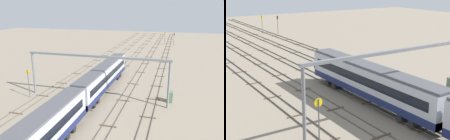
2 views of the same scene
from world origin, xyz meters
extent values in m
plane|color=gray|center=(0.00, 0.00, 0.00)|extent=(207.78, 207.78, 0.00)
cube|color=#59544C|center=(0.00, -10.56, 0.08)|extent=(191.78, 0.07, 0.16)
cube|color=#59544C|center=(0.00, -9.13, 0.08)|extent=(191.78, 0.07, 0.16)
cube|color=#473828|center=(-7.10, -9.84, 0.04)|extent=(0.24, 2.40, 0.08)
cube|color=#473828|center=(0.00, -9.84, 0.04)|extent=(0.24, 2.40, 0.08)
cube|color=#473828|center=(7.10, -9.84, 0.04)|extent=(0.24, 2.40, 0.08)
cube|color=#473828|center=(14.21, -9.84, 0.04)|extent=(0.24, 2.40, 0.08)
cube|color=#473828|center=(21.31, -9.84, 0.04)|extent=(0.24, 2.40, 0.08)
cube|color=#473828|center=(28.41, -9.84, 0.04)|extent=(0.24, 2.40, 0.08)
cube|color=#473828|center=(35.51, -9.84, 0.04)|extent=(0.24, 2.40, 0.08)
cube|color=#473828|center=(42.62, -9.84, 0.04)|extent=(0.24, 2.40, 0.08)
cube|color=#473828|center=(49.72, -9.84, 0.04)|extent=(0.24, 2.40, 0.08)
cube|color=#473828|center=(56.82, -9.84, 0.04)|extent=(0.24, 2.40, 0.08)
cube|color=#473828|center=(63.93, -9.84, 0.04)|extent=(0.24, 2.40, 0.08)
cube|color=#473828|center=(71.03, -9.84, 0.04)|extent=(0.24, 2.40, 0.08)
cube|color=#473828|center=(78.13, -9.84, 0.04)|extent=(0.24, 2.40, 0.08)
cube|color=#473828|center=(85.23, -9.84, 0.04)|extent=(0.24, 2.40, 0.08)
cube|color=#473828|center=(92.34, -9.84, 0.04)|extent=(0.24, 2.40, 0.08)
cube|color=#59544C|center=(0.00, -5.64, 0.08)|extent=(191.78, 0.07, 0.16)
cube|color=#59544C|center=(0.00, -4.20, 0.08)|extent=(191.78, 0.07, 0.16)
cube|color=#473828|center=(-9.13, -4.92, 0.04)|extent=(0.24, 2.40, 0.08)
cube|color=#473828|center=(0.00, -4.92, 0.04)|extent=(0.24, 2.40, 0.08)
cube|color=#473828|center=(9.13, -4.92, 0.04)|extent=(0.24, 2.40, 0.08)
cube|color=#473828|center=(18.26, -4.92, 0.04)|extent=(0.24, 2.40, 0.08)
cube|color=#473828|center=(27.40, -4.92, 0.04)|extent=(0.24, 2.40, 0.08)
cube|color=#473828|center=(36.53, -4.92, 0.04)|extent=(0.24, 2.40, 0.08)
cube|color=#473828|center=(45.66, -4.92, 0.04)|extent=(0.24, 2.40, 0.08)
cube|color=#473828|center=(54.79, -4.92, 0.04)|extent=(0.24, 2.40, 0.08)
cube|color=#473828|center=(63.93, -4.92, 0.04)|extent=(0.24, 2.40, 0.08)
cube|color=#473828|center=(73.06, -4.92, 0.04)|extent=(0.24, 2.40, 0.08)
cube|color=#473828|center=(82.19, -4.92, 0.04)|extent=(0.24, 2.40, 0.08)
cube|color=#59544C|center=(0.00, -0.72, 0.08)|extent=(191.78, 0.07, 0.16)
cube|color=#59544C|center=(0.00, 0.72, 0.08)|extent=(191.78, 0.07, 0.16)
cube|color=#473828|center=(-14.38, 0.00, 0.04)|extent=(0.24, 2.40, 0.08)
cube|color=#473828|center=(-4.79, 0.00, 0.04)|extent=(0.24, 2.40, 0.08)
cube|color=#473828|center=(4.79, 0.00, 0.04)|extent=(0.24, 2.40, 0.08)
cube|color=#473828|center=(14.38, 0.00, 0.04)|extent=(0.24, 2.40, 0.08)
cube|color=#473828|center=(23.97, 0.00, 0.04)|extent=(0.24, 2.40, 0.08)
cube|color=#473828|center=(33.56, 0.00, 0.04)|extent=(0.24, 2.40, 0.08)
cube|color=#473828|center=(43.15, 0.00, 0.04)|extent=(0.24, 2.40, 0.08)
cube|color=#473828|center=(52.74, 0.00, 0.04)|extent=(0.24, 2.40, 0.08)
cube|color=#473828|center=(62.33, 0.00, 0.04)|extent=(0.24, 2.40, 0.08)
cube|color=#59544C|center=(0.00, 4.20, 0.08)|extent=(191.78, 0.07, 0.16)
cube|color=#59544C|center=(0.00, 5.64, 0.08)|extent=(191.78, 0.07, 0.16)
cube|color=#473828|center=(-13.08, 4.92, 0.04)|extent=(0.24, 2.40, 0.08)
cube|color=#473828|center=(-4.36, 4.92, 0.04)|extent=(0.24, 2.40, 0.08)
cube|color=#473828|center=(4.36, 4.92, 0.04)|extent=(0.24, 2.40, 0.08)
cube|color=#473828|center=(13.08, 4.92, 0.04)|extent=(0.24, 2.40, 0.08)
cube|color=#473828|center=(21.79, 4.92, 0.04)|extent=(0.24, 2.40, 0.08)
cube|color=#473828|center=(30.51, 4.92, 0.04)|extent=(0.24, 2.40, 0.08)
cube|color=#473828|center=(39.23, 4.92, 0.04)|extent=(0.24, 2.40, 0.08)
cube|color=#59544C|center=(0.00, 9.13, 0.08)|extent=(191.78, 0.07, 0.16)
cube|color=#59544C|center=(0.00, 10.56, 0.08)|extent=(191.78, 0.07, 0.16)
cube|color=#473828|center=(-3.69, 9.84, 0.04)|extent=(0.24, 2.40, 0.08)
cube|color=#473828|center=(3.69, 9.84, 0.04)|extent=(0.24, 2.40, 0.08)
cube|color=#473828|center=(11.06, 9.84, 0.04)|extent=(0.24, 2.40, 0.08)
cube|color=#473828|center=(18.44, 9.84, 0.04)|extent=(0.24, 2.40, 0.08)
cube|color=#473828|center=(25.82, 9.84, 0.04)|extent=(0.24, 2.40, 0.08)
cube|color=#B7BCC6|center=(-4.89, 0.00, 2.86)|extent=(24.00, 2.90, 3.60)
cube|color=navy|center=(-4.89, 0.00, 1.51)|extent=(24.00, 2.94, 0.90)
cube|color=#4C4C51|center=(-4.89, 0.00, 4.81)|extent=(24.00, 2.50, 0.30)
cube|color=black|center=(-4.89, -1.46, 3.29)|extent=(22.00, 0.04, 1.10)
cube|color=black|center=(-4.89, 1.46, 3.29)|extent=(22.00, 0.04, 1.10)
cylinder|color=black|center=(-13.47, 0.00, 0.61)|extent=(0.90, 2.70, 0.90)
cylinder|color=black|center=(-11.67, 0.00, 0.61)|extent=(0.90, 2.70, 0.90)
cylinder|color=black|center=(1.89, 0.00, 0.61)|extent=(0.90, 2.70, 0.90)
cylinder|color=black|center=(3.69, 0.00, 0.61)|extent=(0.90, 2.70, 0.90)
cone|color=navy|center=(7.91, 0.00, 2.68)|extent=(1.60, 3.24, 3.24)
cylinder|color=slate|center=(-9.97, 12.02, 3.81)|extent=(0.36, 0.36, 7.63)
cube|color=slate|center=(-9.97, -0.22, 7.80)|extent=(0.40, 25.08, 0.35)
cylinder|color=#4C4C51|center=(-12.23, 11.67, 2.59)|extent=(0.12, 0.12, 5.17)
cylinder|color=yellow|center=(-12.19, 11.67, 4.80)|extent=(0.05, 0.82, 0.82)
cube|color=black|center=(-12.16, 11.67, 4.80)|extent=(0.02, 0.37, 0.12)
cylinder|color=#4C4C51|center=(55.61, -8.05, 2.63)|extent=(0.12, 0.12, 5.27)
cylinder|color=yellow|center=(55.65, -8.05, 4.86)|extent=(0.05, 0.90, 0.90)
cube|color=black|center=(55.68, -8.05, 4.86)|extent=(0.02, 0.40, 0.12)
cylinder|color=#4C4C51|center=(53.38, -11.91, 2.10)|extent=(0.14, 0.14, 4.19)
cube|color=black|center=(53.38, -11.91, 4.64)|extent=(0.20, 0.32, 0.90)
sphere|color=green|center=(53.49, -11.91, 4.84)|extent=(0.20, 0.20, 0.20)
sphere|color=#262626|center=(53.49, -11.91, 4.45)|extent=(0.20, 0.20, 0.20)
cube|color=#333333|center=(-6.71, -12.80, 1.21)|extent=(0.02, 0.53, 0.24)
camera|label=1|loc=(-45.01, -13.16, 15.91)|focal=36.54mm
camera|label=2|loc=(-36.49, 25.21, 15.51)|focal=53.33mm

